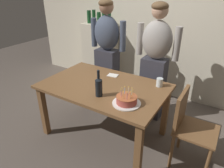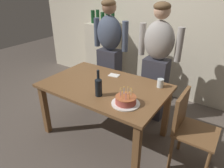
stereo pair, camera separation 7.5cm
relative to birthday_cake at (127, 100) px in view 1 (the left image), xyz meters
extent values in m
plane|color=#564C44|center=(-0.44, 0.23, -0.78)|extent=(10.00, 10.00, 0.00)
cube|color=beige|center=(-0.44, 1.78, 0.52)|extent=(5.20, 0.10, 2.60)
cube|color=brown|center=(-0.44, 0.23, -0.06)|extent=(1.50, 0.96, 0.03)
cube|color=brown|center=(-1.12, -0.18, -0.43)|extent=(0.07, 0.07, 0.70)
cube|color=brown|center=(0.24, -0.18, -0.43)|extent=(0.07, 0.07, 0.70)
cube|color=brown|center=(-1.12, 0.64, -0.43)|extent=(0.07, 0.07, 0.70)
cube|color=brown|center=(0.24, 0.64, -0.43)|extent=(0.07, 0.07, 0.70)
cylinder|color=white|center=(0.00, 0.00, -0.04)|extent=(0.30, 0.30, 0.01)
cylinder|color=#B24C42|center=(0.00, 0.00, 0.01)|extent=(0.21, 0.21, 0.07)
cylinder|color=#B75B33|center=(0.00, 0.00, 0.04)|extent=(0.22, 0.22, 0.01)
cylinder|color=pink|center=(-0.04, -0.04, 0.08)|extent=(0.01, 0.01, 0.07)
sphere|color=#F9C64C|center=(-0.04, -0.04, 0.13)|extent=(0.01, 0.01, 0.01)
cylinder|color=#EAB266|center=(-0.01, -0.06, 0.08)|extent=(0.01, 0.01, 0.07)
sphere|color=#F9C64C|center=(-0.01, -0.06, 0.13)|extent=(0.01, 0.01, 0.01)
cylinder|color=pink|center=(0.03, -0.05, 0.08)|extent=(0.01, 0.01, 0.07)
sphere|color=#F9C64C|center=(0.03, -0.05, 0.13)|extent=(0.01, 0.01, 0.01)
cylinder|color=#EAB266|center=(0.05, -0.02, 0.08)|extent=(0.01, 0.01, 0.07)
sphere|color=#F9C64C|center=(0.05, -0.02, 0.13)|extent=(0.01, 0.01, 0.01)
cylinder|color=#EAB266|center=(0.05, 0.02, 0.08)|extent=(0.01, 0.01, 0.07)
sphere|color=#F9C64C|center=(0.05, 0.02, 0.13)|extent=(0.01, 0.01, 0.01)
cylinder|color=beige|center=(0.03, 0.05, 0.08)|extent=(0.01, 0.01, 0.07)
sphere|color=#F9C64C|center=(0.03, 0.05, 0.13)|extent=(0.01, 0.01, 0.01)
cylinder|color=beige|center=(-0.01, 0.06, 0.08)|extent=(0.01, 0.01, 0.07)
sphere|color=#F9C64C|center=(-0.01, 0.06, 0.13)|extent=(0.01, 0.01, 0.01)
cylinder|color=#93B7DB|center=(-0.04, 0.04, 0.08)|extent=(0.01, 0.01, 0.07)
sphere|color=#F9C64C|center=(-0.04, 0.04, 0.13)|extent=(0.01, 0.01, 0.01)
cylinder|color=beige|center=(-0.06, 0.00, 0.08)|extent=(0.01, 0.01, 0.07)
sphere|color=#F9C64C|center=(-0.06, 0.00, 0.13)|extent=(0.01, 0.01, 0.01)
cylinder|color=silver|center=(0.15, 0.56, 0.01)|extent=(0.08, 0.08, 0.10)
cylinder|color=black|center=(-0.34, -0.01, 0.05)|extent=(0.08, 0.08, 0.19)
cone|color=black|center=(-0.34, -0.01, 0.16)|extent=(0.08, 0.08, 0.03)
cylinder|color=black|center=(-0.34, -0.01, 0.22)|extent=(0.03, 0.03, 0.09)
cube|color=white|center=(-0.49, 0.53, -0.04)|extent=(0.15, 0.12, 0.01)
cube|color=#33333D|center=(-0.88, 0.99, -0.32)|extent=(0.34, 0.23, 0.92)
ellipsoid|color=#424C60|center=(-0.88, 0.99, 0.40)|extent=(0.41, 0.27, 0.52)
sphere|color=#936B51|center=(-0.88, 0.99, 0.77)|extent=(0.21, 0.21, 0.21)
ellipsoid|color=brown|center=(-0.88, 0.97, 0.82)|extent=(0.21, 0.21, 0.12)
cylinder|color=#424C60|center=(-0.62, 1.02, 0.37)|extent=(0.09, 0.09, 0.44)
cylinder|color=#424C60|center=(-1.14, 1.02, 0.37)|extent=(0.09, 0.09, 0.44)
cube|color=#33333D|center=(-0.08, 0.99, -0.32)|extent=(0.34, 0.23, 0.92)
ellipsoid|color=#9E9993|center=(-0.08, 0.99, 0.40)|extent=(0.41, 0.27, 0.52)
sphere|color=tan|center=(-0.08, 0.99, 0.77)|extent=(0.21, 0.21, 0.21)
ellipsoid|color=brown|center=(-0.08, 0.97, 0.82)|extent=(0.21, 0.21, 0.12)
cylinder|color=#9E9993|center=(0.18, 1.02, 0.37)|extent=(0.09, 0.09, 0.44)
cylinder|color=#9E9993|center=(-0.34, 1.02, 0.37)|extent=(0.09, 0.09, 0.44)
cube|color=brown|center=(0.68, 0.32, -0.32)|extent=(0.42, 0.42, 0.02)
cube|color=brown|center=(0.49, 0.32, -0.11)|extent=(0.04, 0.40, 0.40)
cylinder|color=brown|center=(0.86, 0.14, -0.56)|extent=(0.04, 0.04, 0.45)
cylinder|color=brown|center=(0.86, 0.50, -0.56)|extent=(0.04, 0.04, 0.45)
cylinder|color=brown|center=(0.50, 0.14, -0.56)|extent=(0.04, 0.04, 0.45)
cylinder|color=brown|center=(0.50, 0.50, -0.56)|extent=(0.04, 0.04, 0.45)
cube|color=beige|center=(-1.42, 1.56, -0.20)|extent=(0.66, 0.30, 1.17)
cylinder|color=#194723|center=(-1.65, 1.56, 0.51)|extent=(0.07, 0.07, 0.23)
cylinder|color=#194723|center=(-1.54, 1.56, 0.51)|extent=(0.06, 0.06, 0.25)
cylinder|color=#194723|center=(-1.42, 1.56, 0.50)|extent=(0.07, 0.07, 0.22)
cylinder|color=#194723|center=(-1.31, 1.56, 0.50)|extent=(0.07, 0.07, 0.21)
cylinder|color=#194723|center=(-1.20, 1.56, 0.50)|extent=(0.06, 0.06, 0.23)
camera|label=1|loc=(0.81, -1.60, 1.08)|focal=32.62mm
camera|label=2|loc=(0.88, -1.56, 1.08)|focal=32.62mm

